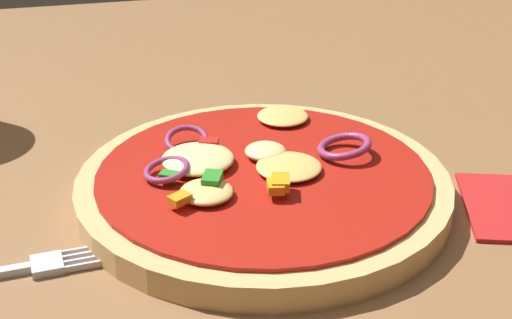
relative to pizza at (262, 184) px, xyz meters
The scene contains 2 objects.
dining_table 0.05m from the pizza, 135.10° to the left, with size 1.29×0.99×0.03m.
pizza is the anchor object (origin of this frame).
Camera 1 is at (-0.08, -0.46, 0.29)m, focal length 53.63 mm.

